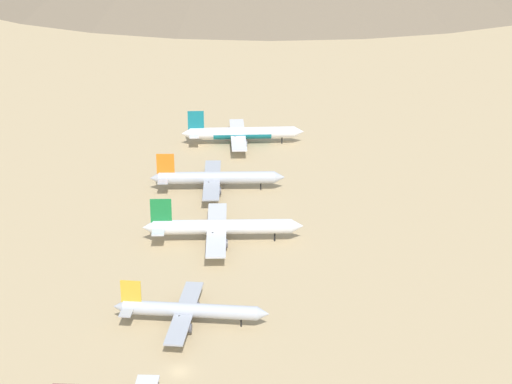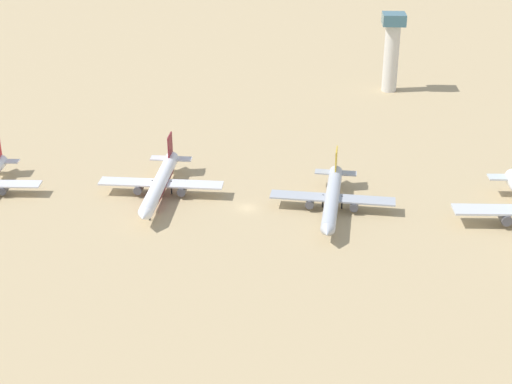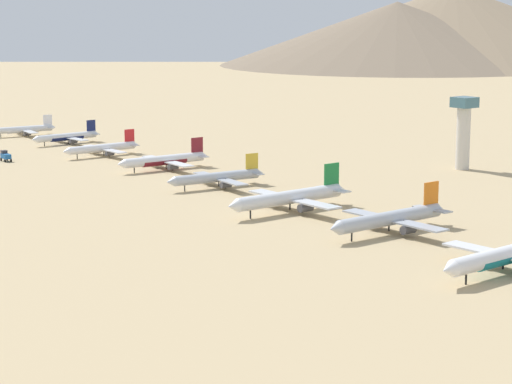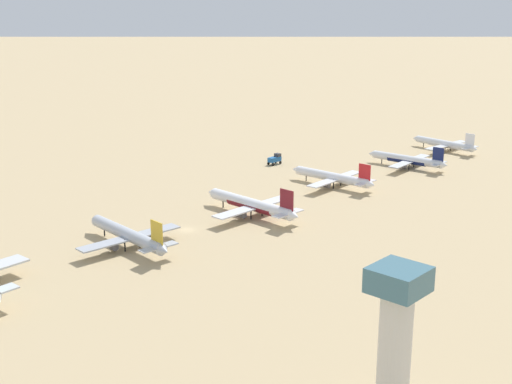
{
  "view_description": "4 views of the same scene",
  "coord_description": "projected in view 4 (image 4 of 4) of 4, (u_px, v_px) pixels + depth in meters",
  "views": [
    {
      "loc": [
        16.48,
        -158.26,
        102.74
      ],
      "look_at": [
        14.95,
        84.62,
        5.07
      ],
      "focal_mm": 64.66,
      "sensor_mm": 36.0,
      "label": 1
    },
    {
      "loc": [
        157.61,
        10.85,
        78.8
      ],
      "look_at": [
        5.95,
        2.36,
        6.91
      ],
      "focal_mm": 54.56,
      "sensor_mm": 36.0,
      "label": 2
    },
    {
      "loc": [
        181.52,
        279.46,
        57.55
      ],
      "look_at": [
        7.0,
        47.83,
        3.68
      ],
      "focal_mm": 71.93,
      "sensor_mm": 36.0,
      "label": 3
    },
    {
      "loc": [
        -134.97,
        120.82,
        61.8
      ],
      "look_at": [
        -0.54,
        -27.06,
        4.98
      ],
      "focal_mm": 49.61,
      "sensor_mm": 36.0,
      "label": 4
    }
  ],
  "objects": [
    {
      "name": "ground_plane",
      "position": [
        187.0,
        230.0,
        190.22
      ],
      "size": [
        1800.0,
        1800.0,
        0.0
      ],
      "primitive_type": "plane",
      "color": "tan"
    },
    {
      "name": "parked_jet_0",
      "position": [
        445.0,
        144.0,
        283.18
      ],
      "size": [
        30.32,
        24.71,
        8.74
      ],
      "color": "silver",
      "rests_on": "ground"
    },
    {
      "name": "parked_jet_1",
      "position": [
        408.0,
        160.0,
        256.21
      ],
      "size": [
        31.56,
        25.64,
        9.1
      ],
      "color": "silver",
      "rests_on": "ground"
    },
    {
      "name": "parked_jet_2",
      "position": [
        333.0,
        177.0,
        231.43
      ],
      "size": [
        32.62,
        26.45,
        9.42
      ],
      "color": "white",
      "rests_on": "ground"
    },
    {
      "name": "parked_jet_3",
      "position": [
        252.0,
        204.0,
        200.81
      ],
      "size": [
        36.06,
        29.25,
        10.41
      ],
      "color": "white",
      "rests_on": "ground"
    },
    {
      "name": "parked_jet_4",
      "position": [
        128.0,
        235.0,
        176.01
      ],
      "size": [
        34.74,
        28.29,
        10.01
      ],
      "color": "#B2B7C1",
      "rests_on": "ground"
    },
    {
      "name": "service_truck",
      "position": [
        275.0,
        159.0,
        261.59
      ],
      "size": [
        2.86,
        5.29,
        3.9
      ],
      "color": "#1E5999",
      "rests_on": "ground"
    },
    {
      "name": "control_tower",
      "position": [
        395.0,
        340.0,
        100.03
      ],
      "size": [
        7.2,
        7.2,
        25.28
      ],
      "color": "beige",
      "rests_on": "ground"
    }
  ]
}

